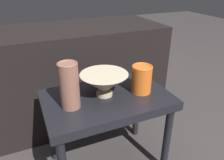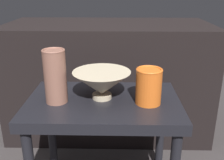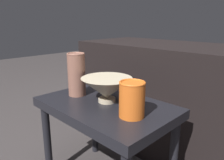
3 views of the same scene
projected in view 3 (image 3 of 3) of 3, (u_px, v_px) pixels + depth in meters
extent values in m
cube|color=black|center=(106.00, 107.00, 0.93)|extent=(0.58, 0.37, 0.04)
cylinder|color=black|center=(47.00, 142.00, 1.06)|extent=(0.04, 0.04, 0.38)
cylinder|color=black|center=(95.00, 122.00, 1.26)|extent=(0.04, 0.04, 0.38)
cylinder|color=black|center=(173.00, 160.00, 0.92)|extent=(0.04, 0.04, 0.38)
cube|color=black|center=(169.00, 97.00, 1.32)|extent=(1.11, 0.50, 0.63)
cylinder|color=#C1B293|center=(107.00, 100.00, 0.94)|extent=(0.07, 0.07, 0.02)
cone|color=#C1B293|center=(107.00, 88.00, 0.92)|extent=(0.22, 0.22, 0.09)
cylinder|color=brown|center=(77.00, 75.00, 1.00)|extent=(0.08, 0.08, 0.19)
torus|color=brown|center=(76.00, 54.00, 0.98)|extent=(0.08, 0.08, 0.01)
cylinder|color=orange|center=(132.00, 100.00, 0.78)|extent=(0.09, 0.09, 0.13)
torus|color=orange|center=(132.00, 83.00, 0.76)|extent=(0.09, 0.09, 0.01)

